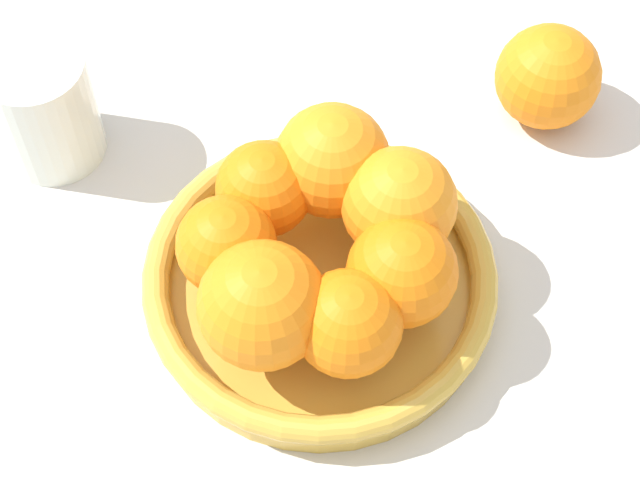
{
  "coord_description": "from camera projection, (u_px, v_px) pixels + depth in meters",
  "views": [
    {
      "loc": [
        0.35,
        -0.07,
        0.64
      ],
      "look_at": [
        0.0,
        0.0,
        0.07
      ],
      "focal_mm": 60.0,
      "sensor_mm": 36.0,
      "label": 1
    }
  ],
  "objects": [
    {
      "name": "ground_plane",
      "position": [
        320.0,
        296.0,
        0.73
      ],
      "size": [
        4.0,
        4.0,
        0.0
      ],
      "primitive_type": "plane",
      "color": "beige"
    },
    {
      "name": "stray_orange",
      "position": [
        548.0,
        77.0,
        0.78
      ],
      "size": [
        0.08,
        0.08,
        0.08
      ],
      "primitive_type": "sphere",
      "color": "orange",
      "rests_on": "ground_plane"
    },
    {
      "name": "orange_pile",
      "position": [
        323.0,
        240.0,
        0.67
      ],
      "size": [
        0.19,
        0.18,
        0.08
      ],
      "color": "orange",
      "rests_on": "fruit_bowl"
    },
    {
      "name": "drinking_glass",
      "position": [
        44.0,
        108.0,
        0.76
      ],
      "size": [
        0.07,
        0.07,
        0.09
      ],
      "primitive_type": "cylinder",
      "color": "silver",
      "rests_on": "ground_plane"
    },
    {
      "name": "fruit_bowl",
      "position": [
        320.0,
        282.0,
        0.71
      ],
      "size": [
        0.24,
        0.24,
        0.04
      ],
      "color": "gold",
      "rests_on": "ground_plane"
    }
  ]
}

